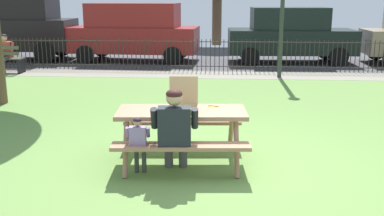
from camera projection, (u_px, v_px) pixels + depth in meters
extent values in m
cube|color=#699146|center=(225.00, 125.00, 8.43)|extent=(28.00, 12.35, 0.02)
cube|color=gray|center=(226.00, 75.00, 13.73)|extent=(28.00, 1.40, 0.01)
cube|color=#424247|center=(226.00, 57.00, 17.73)|extent=(28.00, 6.87, 0.01)
cube|color=#A47558|center=(182.00, 112.00, 6.33)|extent=(1.85, 0.89, 0.06)
cube|color=#A47558|center=(181.00, 146.00, 5.82)|extent=(1.82, 0.41, 0.05)
cube|color=#A47558|center=(183.00, 121.00, 6.99)|extent=(1.82, 0.41, 0.05)
cylinder|color=#A47558|center=(126.00, 148.00, 6.02)|extent=(0.10, 0.44, 0.74)
cylinder|color=#A47558|center=(134.00, 130.00, 6.83)|extent=(0.10, 0.44, 0.74)
cylinder|color=#A47558|center=(236.00, 148.00, 6.03)|extent=(0.10, 0.44, 0.74)
cylinder|color=#A47558|center=(231.00, 130.00, 6.83)|extent=(0.10, 0.44, 0.74)
cube|color=tan|center=(183.00, 111.00, 6.25)|extent=(0.42, 0.42, 0.01)
cube|color=silver|center=(183.00, 111.00, 6.25)|extent=(0.39, 0.39, 0.00)
cube|color=tan|center=(183.00, 113.00, 6.06)|extent=(0.40, 0.03, 0.04)
cube|color=tan|center=(184.00, 106.00, 6.43)|extent=(0.40, 0.03, 0.04)
cube|color=tan|center=(169.00, 109.00, 6.25)|extent=(0.03, 0.40, 0.04)
cube|color=tan|center=(197.00, 109.00, 6.24)|extent=(0.03, 0.40, 0.04)
cube|color=tan|center=(184.00, 90.00, 6.39)|extent=(0.40, 0.04, 0.40)
cylinder|color=tan|center=(183.00, 110.00, 6.25)|extent=(0.34, 0.34, 0.01)
cylinder|color=#E8C65B|center=(183.00, 110.00, 6.25)|extent=(0.31, 0.31, 0.00)
pyramid|color=#E2BF47|center=(211.00, 108.00, 6.45)|extent=(0.18, 0.22, 0.01)
cube|color=tan|center=(213.00, 106.00, 6.53)|extent=(0.15, 0.07, 0.02)
cylinder|color=#4C4C4C|center=(169.00, 152.00, 6.28)|extent=(0.12, 0.12, 0.44)
cylinder|color=#4C4C4C|center=(168.00, 139.00, 6.02)|extent=(0.18, 0.43, 0.15)
cylinder|color=#4C4C4C|center=(183.00, 152.00, 6.28)|extent=(0.12, 0.12, 0.44)
cylinder|color=#4C4C4C|center=(183.00, 139.00, 6.02)|extent=(0.18, 0.43, 0.15)
cube|color=#1E2328|center=(174.00, 127.00, 5.76)|extent=(0.44, 0.25, 0.52)
cylinder|color=#1E2328|center=(154.00, 118.00, 5.78)|extent=(0.11, 0.21, 0.31)
cylinder|color=#1E2328|center=(195.00, 118.00, 5.78)|extent=(0.11, 0.21, 0.31)
sphere|color=tan|center=(174.00, 98.00, 5.69)|extent=(0.21, 0.21, 0.21)
ellipsoid|color=#371817|center=(174.00, 94.00, 5.67)|extent=(0.21, 0.20, 0.12)
cylinder|color=#3B3B3B|center=(136.00, 157.00, 6.08)|extent=(0.06, 0.06, 0.44)
cylinder|color=#3B3B3B|center=(135.00, 143.00, 5.92)|extent=(0.09, 0.22, 0.08)
cylinder|color=#3B3B3B|center=(144.00, 157.00, 6.08)|extent=(0.06, 0.06, 0.44)
cylinder|color=#3B3B3B|center=(143.00, 143.00, 5.92)|extent=(0.09, 0.22, 0.08)
cube|color=#8C72A5|center=(138.00, 137.00, 5.79)|extent=(0.22, 0.13, 0.26)
cylinder|color=#8C72A5|center=(127.00, 132.00, 5.80)|extent=(0.05, 0.11, 0.16)
cylinder|color=#8C72A5|center=(148.00, 132.00, 5.80)|extent=(0.05, 0.11, 0.16)
sphere|color=tan|center=(137.00, 122.00, 5.75)|extent=(0.11, 0.11, 0.11)
ellipsoid|color=black|center=(137.00, 120.00, 5.74)|extent=(0.11, 0.10, 0.06)
cylinder|color=#2D2823|center=(226.00, 42.00, 14.18)|extent=(21.34, 0.03, 0.03)
cylinder|color=#2D2823|center=(226.00, 66.00, 14.37)|extent=(21.34, 0.03, 0.03)
cylinder|color=#2D2823|center=(1.00, 53.00, 14.81)|extent=(0.02, 0.02, 1.01)
cylinder|color=#2D2823|center=(5.00, 53.00, 14.80)|extent=(0.02, 0.02, 1.01)
cylinder|color=#2D2823|center=(9.00, 53.00, 14.79)|extent=(0.02, 0.02, 1.01)
cylinder|color=#2D2823|center=(13.00, 53.00, 14.78)|extent=(0.02, 0.02, 1.01)
cylinder|color=#2D2823|center=(17.00, 53.00, 14.77)|extent=(0.02, 0.02, 1.01)
cylinder|color=#2D2823|center=(21.00, 53.00, 14.76)|extent=(0.02, 0.02, 1.01)
cylinder|color=#2D2823|center=(26.00, 53.00, 14.75)|extent=(0.02, 0.02, 1.01)
cylinder|color=#2D2823|center=(30.00, 54.00, 14.74)|extent=(0.02, 0.02, 1.01)
cylinder|color=#2D2823|center=(34.00, 54.00, 14.73)|extent=(0.02, 0.02, 1.01)
cylinder|color=#2D2823|center=(38.00, 54.00, 14.72)|extent=(0.02, 0.02, 1.01)
cylinder|color=#2D2823|center=(42.00, 54.00, 14.71)|extent=(0.02, 0.02, 1.01)
cylinder|color=#2D2823|center=(47.00, 54.00, 14.70)|extent=(0.02, 0.02, 1.01)
cylinder|color=#2D2823|center=(51.00, 54.00, 14.69)|extent=(0.02, 0.02, 1.01)
cylinder|color=#2D2823|center=(55.00, 54.00, 14.68)|extent=(0.02, 0.02, 1.01)
cylinder|color=#2D2823|center=(59.00, 54.00, 14.67)|extent=(0.02, 0.02, 1.01)
cylinder|color=#2D2823|center=(63.00, 54.00, 14.66)|extent=(0.02, 0.02, 1.01)
cylinder|color=#2D2823|center=(68.00, 54.00, 14.65)|extent=(0.02, 0.02, 1.01)
cylinder|color=#2D2823|center=(72.00, 54.00, 14.64)|extent=(0.02, 0.02, 1.01)
cylinder|color=#2D2823|center=(76.00, 54.00, 14.63)|extent=(0.02, 0.02, 1.01)
cylinder|color=#2D2823|center=(80.00, 54.00, 14.62)|extent=(0.02, 0.02, 1.01)
cylinder|color=#2D2823|center=(85.00, 54.00, 14.61)|extent=(0.02, 0.02, 1.01)
cylinder|color=#2D2823|center=(89.00, 54.00, 14.60)|extent=(0.02, 0.02, 1.01)
cylinder|color=#2D2823|center=(93.00, 54.00, 14.59)|extent=(0.02, 0.02, 1.01)
cylinder|color=#2D2823|center=(97.00, 54.00, 14.58)|extent=(0.02, 0.02, 1.01)
cylinder|color=#2D2823|center=(102.00, 54.00, 14.57)|extent=(0.02, 0.02, 1.01)
cylinder|color=#2D2823|center=(106.00, 54.00, 14.56)|extent=(0.02, 0.02, 1.01)
cylinder|color=#2D2823|center=(110.00, 54.00, 14.55)|extent=(0.02, 0.02, 1.01)
cylinder|color=#2D2823|center=(114.00, 54.00, 14.54)|extent=(0.02, 0.02, 1.01)
cylinder|color=#2D2823|center=(119.00, 54.00, 14.53)|extent=(0.02, 0.02, 1.01)
cylinder|color=#2D2823|center=(123.00, 54.00, 14.52)|extent=(0.02, 0.02, 1.01)
cylinder|color=#2D2823|center=(127.00, 54.00, 14.51)|extent=(0.02, 0.02, 1.01)
cylinder|color=#2D2823|center=(132.00, 54.00, 14.50)|extent=(0.02, 0.02, 1.01)
cylinder|color=#2D2823|center=(136.00, 54.00, 14.49)|extent=(0.02, 0.02, 1.01)
cylinder|color=#2D2823|center=(140.00, 55.00, 14.48)|extent=(0.02, 0.02, 1.01)
cylinder|color=#2D2823|center=(145.00, 55.00, 14.47)|extent=(0.02, 0.02, 1.01)
cylinder|color=#2D2823|center=(149.00, 55.00, 14.46)|extent=(0.02, 0.02, 1.01)
cylinder|color=#2D2823|center=(153.00, 55.00, 14.45)|extent=(0.02, 0.02, 1.01)
cylinder|color=#2D2823|center=(158.00, 55.00, 14.44)|extent=(0.02, 0.02, 1.01)
cylinder|color=#2D2823|center=(162.00, 55.00, 14.43)|extent=(0.02, 0.02, 1.01)
cylinder|color=#2D2823|center=(166.00, 55.00, 14.42)|extent=(0.02, 0.02, 1.01)
cylinder|color=#2D2823|center=(171.00, 55.00, 14.41)|extent=(0.02, 0.02, 1.01)
cylinder|color=#2D2823|center=(175.00, 55.00, 14.40)|extent=(0.02, 0.02, 1.01)
cylinder|color=#2D2823|center=(180.00, 55.00, 14.39)|extent=(0.02, 0.02, 1.01)
cylinder|color=#2D2823|center=(184.00, 55.00, 14.38)|extent=(0.02, 0.02, 1.01)
cylinder|color=#2D2823|center=(188.00, 55.00, 14.37)|extent=(0.02, 0.02, 1.01)
cylinder|color=#2D2823|center=(193.00, 55.00, 14.36)|extent=(0.02, 0.02, 1.01)
cylinder|color=#2D2823|center=(197.00, 55.00, 14.35)|extent=(0.02, 0.02, 1.01)
cylinder|color=#2D2823|center=(202.00, 55.00, 14.34)|extent=(0.02, 0.02, 1.01)
cylinder|color=#2D2823|center=(206.00, 55.00, 14.33)|extent=(0.02, 0.02, 1.01)
cylinder|color=#2D2823|center=(210.00, 55.00, 14.32)|extent=(0.02, 0.02, 1.01)
cylinder|color=#2D2823|center=(215.00, 55.00, 14.31)|extent=(0.02, 0.02, 1.01)
cylinder|color=#2D2823|center=(219.00, 55.00, 14.30)|extent=(0.02, 0.02, 1.01)
cylinder|color=#2D2823|center=(224.00, 55.00, 14.29)|extent=(0.02, 0.02, 1.01)
cylinder|color=#2D2823|center=(228.00, 55.00, 14.28)|extent=(0.02, 0.02, 1.01)
cylinder|color=#2D2823|center=(233.00, 55.00, 14.27)|extent=(0.02, 0.02, 1.01)
cylinder|color=#2D2823|center=(237.00, 55.00, 14.26)|extent=(0.02, 0.02, 1.01)
cylinder|color=#2D2823|center=(242.00, 55.00, 14.25)|extent=(0.02, 0.02, 1.01)
cylinder|color=#2D2823|center=(246.00, 56.00, 14.24)|extent=(0.02, 0.02, 1.01)
cylinder|color=#2D2823|center=(251.00, 56.00, 14.23)|extent=(0.02, 0.02, 1.01)
cylinder|color=#2D2823|center=(255.00, 56.00, 14.22)|extent=(0.02, 0.02, 1.01)
cylinder|color=#2D2823|center=(259.00, 56.00, 14.21)|extent=(0.02, 0.02, 1.01)
cylinder|color=#2D2823|center=(264.00, 56.00, 14.20)|extent=(0.02, 0.02, 1.01)
cylinder|color=#2D2823|center=(268.00, 56.00, 14.19)|extent=(0.02, 0.02, 1.01)
cylinder|color=#2D2823|center=(273.00, 56.00, 14.18)|extent=(0.02, 0.02, 1.01)
cylinder|color=#2D2823|center=(278.00, 56.00, 14.17)|extent=(0.02, 0.02, 1.01)
cylinder|color=#2D2823|center=(282.00, 56.00, 14.16)|extent=(0.02, 0.02, 1.01)
cylinder|color=#2D2823|center=(287.00, 56.00, 14.15)|extent=(0.02, 0.02, 1.01)
cylinder|color=#2D2823|center=(291.00, 56.00, 14.14)|extent=(0.02, 0.02, 1.01)
cylinder|color=#2D2823|center=(296.00, 56.00, 14.13)|extent=(0.02, 0.02, 1.01)
cylinder|color=#2D2823|center=(300.00, 56.00, 14.12)|extent=(0.02, 0.02, 1.01)
cylinder|color=#2D2823|center=(305.00, 56.00, 14.10)|extent=(0.02, 0.02, 1.01)
cylinder|color=#2D2823|center=(309.00, 56.00, 14.09)|extent=(0.02, 0.02, 1.01)
cylinder|color=#2D2823|center=(314.00, 56.00, 14.08)|extent=(0.02, 0.02, 1.01)
cylinder|color=#2D2823|center=(318.00, 56.00, 14.07)|extent=(0.02, 0.02, 1.01)
cylinder|color=#2D2823|center=(323.00, 56.00, 14.06)|extent=(0.02, 0.02, 1.01)
cylinder|color=#2D2823|center=(328.00, 56.00, 14.05)|extent=(0.02, 0.02, 1.01)
cylinder|color=#2D2823|center=(332.00, 56.00, 14.04)|extent=(0.02, 0.02, 1.01)
cylinder|color=#2D2823|center=(337.00, 56.00, 14.03)|extent=(0.02, 0.02, 1.01)
cylinder|color=#2D2823|center=(341.00, 56.00, 14.02)|extent=(0.02, 0.02, 1.01)
cylinder|color=#2D2823|center=(346.00, 56.00, 14.01)|extent=(0.02, 0.02, 1.01)
cylinder|color=#2D2823|center=(351.00, 57.00, 14.00)|extent=(0.02, 0.02, 1.01)
cylinder|color=#2D2823|center=(355.00, 57.00, 13.99)|extent=(0.02, 0.02, 1.01)
cylinder|color=#2D2823|center=(360.00, 57.00, 13.98)|extent=(0.02, 0.02, 1.01)
cylinder|color=#2D2823|center=(365.00, 57.00, 13.97)|extent=(0.02, 0.02, 1.01)
cylinder|color=#2D2823|center=(369.00, 57.00, 13.96)|extent=(0.02, 0.02, 1.01)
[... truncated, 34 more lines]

